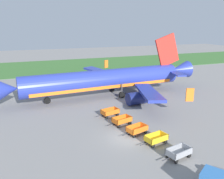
{
  "coord_description": "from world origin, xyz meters",
  "views": [
    {
      "loc": [
        -10.93,
        -23.39,
        12.99
      ],
      "look_at": [
        2.56,
        11.41,
        2.8
      ],
      "focal_mm": 38.44,
      "sensor_mm": 36.0,
      "label": 1
    }
  ],
  "objects_px": {
    "baggage_cart_nearest": "(179,152)",
    "baggage_cart_far_end": "(110,112)",
    "baggage_cart_third_in_row": "(137,129)",
    "baggage_cart_fourth_in_row": "(122,120)",
    "baggage_cart_second_in_row": "(156,139)",
    "airplane": "(110,80)"
  },
  "relations": [
    {
      "from": "baggage_cart_third_in_row",
      "to": "baggage_cart_fourth_in_row",
      "type": "height_order",
      "value": "same"
    },
    {
      "from": "baggage_cart_nearest",
      "to": "baggage_cart_fourth_in_row",
      "type": "relative_size",
      "value": 1.0
    },
    {
      "from": "airplane",
      "to": "baggage_cart_nearest",
      "type": "xyz_separation_m",
      "value": [
        -1.27,
        -22.97,
        -2.45
      ]
    },
    {
      "from": "airplane",
      "to": "baggage_cart_far_end",
      "type": "xyz_separation_m",
      "value": [
        -3.63,
        -9.85,
        -2.45
      ]
    },
    {
      "from": "baggage_cart_nearest",
      "to": "baggage_cart_far_end",
      "type": "bearing_deg",
      "value": 100.24
    },
    {
      "from": "baggage_cart_third_in_row",
      "to": "baggage_cart_fourth_in_row",
      "type": "bearing_deg",
      "value": 99.84
    },
    {
      "from": "baggage_cart_nearest",
      "to": "baggage_cart_far_end",
      "type": "xyz_separation_m",
      "value": [
        -2.37,
        13.12,
        0.0
      ]
    },
    {
      "from": "baggage_cart_third_in_row",
      "to": "airplane",
      "type": "bearing_deg",
      "value": 80.83
    },
    {
      "from": "baggage_cart_nearest",
      "to": "baggage_cart_third_in_row",
      "type": "height_order",
      "value": "same"
    },
    {
      "from": "baggage_cart_third_in_row",
      "to": "baggage_cart_far_end",
      "type": "bearing_deg",
      "value": 98.07
    },
    {
      "from": "baggage_cart_third_in_row",
      "to": "baggage_cart_far_end",
      "type": "relative_size",
      "value": 1.0
    },
    {
      "from": "baggage_cart_far_end",
      "to": "baggage_cart_fourth_in_row",
      "type": "bearing_deg",
      "value": -83.63
    },
    {
      "from": "baggage_cart_second_in_row",
      "to": "baggage_cart_third_in_row",
      "type": "height_order",
      "value": "same"
    },
    {
      "from": "baggage_cart_third_in_row",
      "to": "baggage_cart_fourth_in_row",
      "type": "relative_size",
      "value": 1.0
    },
    {
      "from": "baggage_cart_third_in_row",
      "to": "baggage_cart_far_end",
      "type": "distance_m",
      "value": 6.81
    },
    {
      "from": "baggage_cart_nearest",
      "to": "baggage_cart_fourth_in_row",
      "type": "height_order",
      "value": "same"
    },
    {
      "from": "baggage_cart_nearest",
      "to": "baggage_cart_fourth_in_row",
      "type": "xyz_separation_m",
      "value": [
        -1.98,
        9.67,
        0.0
      ]
    },
    {
      "from": "baggage_cart_second_in_row",
      "to": "baggage_cart_nearest",
      "type": "bearing_deg",
      "value": -81.29
    },
    {
      "from": "baggage_cart_far_end",
      "to": "baggage_cart_nearest",
      "type": "bearing_deg",
      "value": -79.76
    },
    {
      "from": "baggage_cart_fourth_in_row",
      "to": "baggage_cart_far_end",
      "type": "relative_size",
      "value": 1.0
    },
    {
      "from": "baggage_cart_second_in_row",
      "to": "baggage_cart_third_in_row",
      "type": "distance_m",
      "value": 3.09
    },
    {
      "from": "baggage_cart_nearest",
      "to": "baggage_cart_far_end",
      "type": "relative_size",
      "value": 1.0
    }
  ]
}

